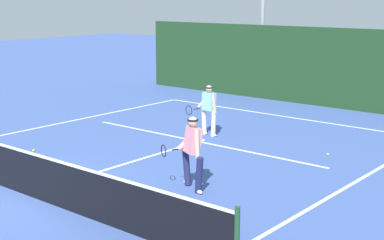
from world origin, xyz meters
TOP-DOWN VIEW (x-y plane):
  - ground_plane at (0.00, 0.00)m, footprint 80.00×80.00m
  - court_line_baseline_far at (0.00, 10.97)m, footprint 10.56×0.10m
  - court_line_service at (0.00, 6.11)m, footprint 8.61×0.10m
  - court_line_centre at (0.00, 3.20)m, footprint 0.10×6.40m
  - tennis_net at (0.00, 0.00)m, footprint 11.57×0.09m
  - player_near at (2.61, 2.66)m, footprint 1.12×0.86m
  - player_far at (-0.27, 6.94)m, footprint 0.85×0.90m
  - tennis_ball at (3.73, 7.18)m, footprint 0.07×0.07m
  - tennis_ball_extra at (-2.87, 2.24)m, footprint 0.07×0.07m
  - back_fence_windscreen at (0.00, 13.68)m, footprint 17.61×0.12m

SIDE VIEW (x-z plane):
  - ground_plane at x=0.00m, z-range 0.00..0.00m
  - court_line_baseline_far at x=0.00m, z-range 0.00..0.01m
  - court_line_service at x=0.00m, z-range 0.00..0.01m
  - court_line_centre at x=0.00m, z-range 0.00..0.01m
  - tennis_ball at x=3.73m, z-range 0.00..0.07m
  - tennis_ball_extra at x=-2.87m, z-range 0.00..0.07m
  - tennis_net at x=0.00m, z-range -0.03..1.08m
  - player_far at x=-0.27m, z-range 0.08..1.68m
  - player_near at x=2.61m, z-range 0.09..1.78m
  - back_fence_windscreen at x=0.00m, z-range 0.00..3.12m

